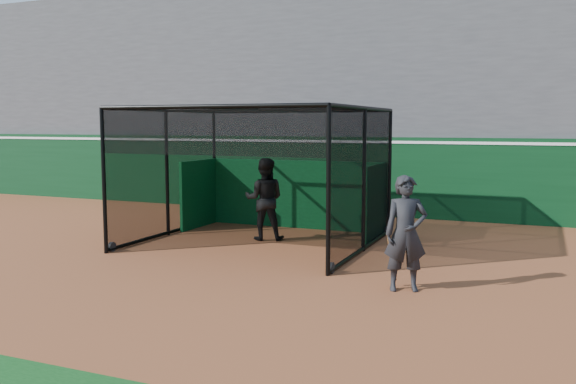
% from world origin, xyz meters
% --- Properties ---
extents(ground, '(120.00, 120.00, 0.00)m').
position_xyz_m(ground, '(0.00, 0.00, 0.00)').
color(ground, brown).
rests_on(ground, ground).
extents(outfield_wall, '(50.00, 0.50, 2.50)m').
position_xyz_m(outfield_wall, '(0.00, 8.50, 1.29)').
color(outfield_wall, '#093316').
rests_on(outfield_wall, ground).
extents(grandstand, '(50.00, 7.85, 8.95)m').
position_xyz_m(grandstand, '(0.00, 12.27, 4.48)').
color(grandstand, '#4C4C4F').
rests_on(grandstand, ground).
extents(batting_cage, '(5.39, 5.04, 3.26)m').
position_xyz_m(batting_cage, '(-0.36, 2.95, 1.63)').
color(batting_cage, black).
rests_on(batting_cage, ground).
extents(batter, '(1.20, 1.06, 2.06)m').
position_xyz_m(batter, '(-0.39, 3.34, 1.03)').
color(batter, black).
rests_on(batter, ground).
extents(on_deck_player, '(0.86, 0.72, 2.03)m').
position_xyz_m(on_deck_player, '(3.88, -0.00, 1.01)').
color(on_deck_player, black).
rests_on(on_deck_player, ground).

